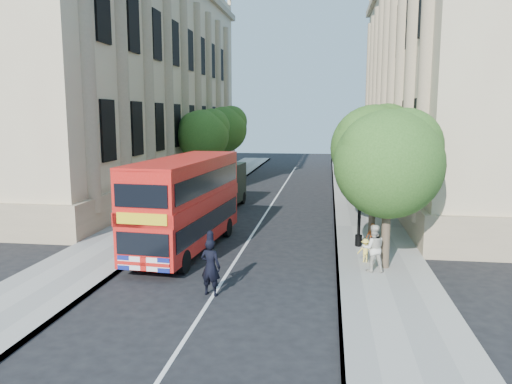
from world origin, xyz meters
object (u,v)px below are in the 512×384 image
at_px(double_decker_bus, 186,201).
at_px(police_constable, 211,267).
at_px(lamp_post, 360,192).
at_px(woman_pedestrian, 373,248).
at_px(box_van, 223,187).

height_order(double_decker_bus, police_constable, double_decker_bus).
height_order(lamp_post, double_decker_bus, lamp_post).
relative_size(double_decker_bus, police_constable, 4.57).
relative_size(double_decker_bus, woman_pedestrian, 4.93).
relative_size(double_decker_bus, box_van, 1.78).
xyz_separation_m(lamp_post, woman_pedestrian, (0.31, -3.56, -1.51)).
height_order(lamp_post, woman_pedestrian, lamp_post).
relative_size(lamp_post, woman_pedestrian, 2.94).
bearing_deg(police_constable, woman_pedestrian, -137.62).
distance_m(lamp_post, woman_pedestrian, 3.88).
bearing_deg(box_van, double_decker_bus, -82.86).
bearing_deg(double_decker_bus, police_constable, -61.36).
distance_m(lamp_post, box_van, 11.87).
bearing_deg(box_van, police_constable, -75.45).
bearing_deg(woman_pedestrian, police_constable, 21.56).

